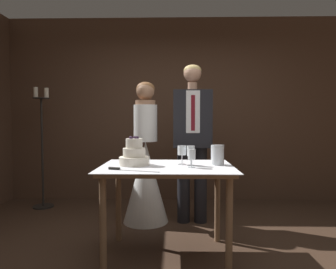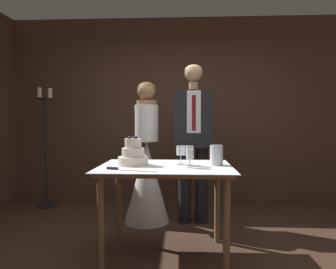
{
  "view_description": "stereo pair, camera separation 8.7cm",
  "coord_description": "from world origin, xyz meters",
  "px_view_note": "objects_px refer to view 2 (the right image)",
  "views": [
    {
      "loc": [
        -0.02,
        -2.39,
        1.22
      ],
      "look_at": [
        -0.09,
        0.72,
        1.08
      ],
      "focal_mm": 32.0,
      "sensor_mm": 36.0,
      "label": 1
    },
    {
      "loc": [
        0.06,
        -2.38,
        1.22
      ],
      "look_at": [
        -0.09,
        0.72,
        1.08
      ],
      "focal_mm": 32.0,
      "sensor_mm": 36.0,
      "label": 2
    }
  ],
  "objects_px": {
    "cake_knife": "(122,169)",
    "tiered_cake": "(133,155)",
    "bride": "(147,170)",
    "candle_stand": "(46,151)",
    "wine_glass_near": "(190,155)",
    "cake_table": "(165,178)",
    "hurricane_candle": "(216,156)",
    "wine_glass_middle": "(181,151)",
    "wine_glass_far": "(190,152)",
    "groom": "(193,134)"
  },
  "relations": [
    {
      "from": "tiered_cake",
      "to": "wine_glass_near",
      "type": "height_order",
      "value": "tiered_cake"
    },
    {
      "from": "cake_table",
      "to": "cake_knife",
      "type": "xyz_separation_m",
      "value": [
        -0.34,
        -0.25,
        0.11
      ]
    },
    {
      "from": "groom",
      "to": "cake_knife",
      "type": "bearing_deg",
      "value": -118.53
    },
    {
      "from": "wine_glass_middle",
      "to": "candle_stand",
      "type": "distance_m",
      "value": 2.38
    },
    {
      "from": "wine_glass_near",
      "to": "groom",
      "type": "xyz_separation_m",
      "value": [
        0.06,
        1.0,
        0.13
      ]
    },
    {
      "from": "candle_stand",
      "to": "wine_glass_near",
      "type": "bearing_deg",
      "value": -38.01
    },
    {
      "from": "wine_glass_middle",
      "to": "bride",
      "type": "distance_m",
      "value": 0.98
    },
    {
      "from": "wine_glass_middle",
      "to": "cake_knife",
      "type": "bearing_deg",
      "value": -146.14
    },
    {
      "from": "wine_glass_near",
      "to": "bride",
      "type": "xyz_separation_m",
      "value": [
        -0.5,
        1.0,
        -0.31
      ]
    },
    {
      "from": "candle_stand",
      "to": "wine_glass_middle",
      "type": "bearing_deg",
      "value": -35.88
    },
    {
      "from": "wine_glass_near",
      "to": "wine_glass_far",
      "type": "relative_size",
      "value": 0.88
    },
    {
      "from": "tiered_cake",
      "to": "candle_stand",
      "type": "height_order",
      "value": "candle_stand"
    },
    {
      "from": "cake_knife",
      "to": "tiered_cake",
      "type": "bearing_deg",
      "value": 98.05
    },
    {
      "from": "groom",
      "to": "candle_stand",
      "type": "relative_size",
      "value": 1.12
    },
    {
      "from": "tiered_cake",
      "to": "wine_glass_middle",
      "type": "height_order",
      "value": "tiered_cake"
    },
    {
      "from": "cake_knife",
      "to": "groom",
      "type": "relative_size",
      "value": 0.23
    },
    {
      "from": "tiered_cake",
      "to": "hurricane_candle",
      "type": "bearing_deg",
      "value": 2.33
    },
    {
      "from": "bride",
      "to": "groom",
      "type": "height_order",
      "value": "groom"
    },
    {
      "from": "wine_glass_near",
      "to": "candle_stand",
      "type": "bearing_deg",
      "value": 141.99
    },
    {
      "from": "hurricane_candle",
      "to": "bride",
      "type": "xyz_separation_m",
      "value": [
        -0.74,
        0.83,
        -0.28
      ]
    },
    {
      "from": "wine_glass_near",
      "to": "hurricane_candle",
      "type": "bearing_deg",
      "value": 34.25
    },
    {
      "from": "bride",
      "to": "candle_stand",
      "type": "distance_m",
      "value": 1.62
    },
    {
      "from": "candle_stand",
      "to": "groom",
      "type": "bearing_deg",
      "value": -15.34
    },
    {
      "from": "cake_table",
      "to": "wine_glass_near",
      "type": "bearing_deg",
      "value": -24.46
    },
    {
      "from": "cake_knife",
      "to": "wine_glass_middle",
      "type": "relative_size",
      "value": 2.49
    },
    {
      "from": "cake_knife",
      "to": "bride",
      "type": "height_order",
      "value": "bride"
    },
    {
      "from": "tiered_cake",
      "to": "bride",
      "type": "xyz_separation_m",
      "value": [
        0.02,
        0.86,
        -0.29
      ]
    },
    {
      "from": "hurricane_candle",
      "to": "bride",
      "type": "distance_m",
      "value": 1.15
    },
    {
      "from": "wine_glass_near",
      "to": "groom",
      "type": "height_order",
      "value": "groom"
    },
    {
      "from": "bride",
      "to": "candle_stand",
      "type": "bearing_deg",
      "value": 159.42
    },
    {
      "from": "wine_glass_middle",
      "to": "wine_glass_far",
      "type": "xyz_separation_m",
      "value": [
        0.08,
        -0.06,
        0.0
      ]
    },
    {
      "from": "groom",
      "to": "wine_glass_far",
      "type": "bearing_deg",
      "value": -94.1
    },
    {
      "from": "cake_knife",
      "to": "hurricane_candle",
      "type": "relative_size",
      "value": 2.39
    },
    {
      "from": "wine_glass_middle",
      "to": "groom",
      "type": "xyz_separation_m",
      "value": [
        0.14,
        0.82,
        0.12
      ]
    },
    {
      "from": "tiered_cake",
      "to": "groom",
      "type": "relative_size",
      "value": 0.15
    },
    {
      "from": "cake_knife",
      "to": "wine_glass_middle",
      "type": "bearing_deg",
      "value": 51.34
    },
    {
      "from": "cake_table",
      "to": "hurricane_candle",
      "type": "distance_m",
      "value": 0.5
    },
    {
      "from": "hurricane_candle",
      "to": "groom",
      "type": "xyz_separation_m",
      "value": [
        -0.18,
        0.83,
        0.16
      ]
    },
    {
      "from": "wine_glass_near",
      "to": "bride",
      "type": "distance_m",
      "value": 1.16
    },
    {
      "from": "bride",
      "to": "candle_stand",
      "type": "height_order",
      "value": "candle_stand"
    },
    {
      "from": "wine_glass_middle",
      "to": "bride",
      "type": "height_order",
      "value": "bride"
    },
    {
      "from": "wine_glass_far",
      "to": "bride",
      "type": "relative_size",
      "value": 0.11
    },
    {
      "from": "cake_knife",
      "to": "groom",
      "type": "distance_m",
      "value": 1.33
    },
    {
      "from": "wine_glass_near",
      "to": "wine_glass_far",
      "type": "distance_m",
      "value": 0.11
    },
    {
      "from": "cake_knife",
      "to": "hurricane_candle",
      "type": "xyz_separation_m",
      "value": [
        0.8,
        0.31,
        0.08
      ]
    },
    {
      "from": "wine_glass_near",
      "to": "bride",
      "type": "relative_size",
      "value": 0.09
    },
    {
      "from": "hurricane_candle",
      "to": "wine_glass_near",
      "type": "bearing_deg",
      "value": -145.75
    },
    {
      "from": "cake_table",
      "to": "groom",
      "type": "distance_m",
      "value": 1.01
    },
    {
      "from": "wine_glass_middle",
      "to": "wine_glass_far",
      "type": "relative_size",
      "value": 0.97
    },
    {
      "from": "cake_knife",
      "to": "wine_glass_near",
      "type": "bearing_deg",
      "value": 32.31
    }
  ]
}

